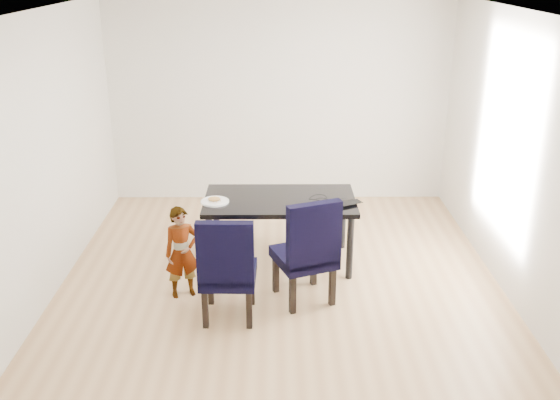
{
  "coord_description": "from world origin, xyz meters",
  "views": [
    {
      "loc": [
        -0.03,
        -5.66,
        3.13
      ],
      "look_at": [
        0.0,
        0.2,
        0.85
      ],
      "focal_mm": 40.0,
      "sensor_mm": 36.0,
      "label": 1
    }
  ],
  "objects_px": {
    "chair_left": "(228,266)",
    "chair_right": "(304,248)",
    "dining_table": "(280,231)",
    "laptop": "(345,202)",
    "plate": "(215,202)",
    "child": "(182,252)"
  },
  "relations": [
    {
      "from": "chair_right",
      "to": "laptop",
      "type": "height_order",
      "value": "chair_right"
    },
    {
      "from": "laptop",
      "to": "chair_right",
      "type": "bearing_deg",
      "value": 29.15
    },
    {
      "from": "child",
      "to": "dining_table",
      "type": "bearing_deg",
      "value": 14.83
    },
    {
      "from": "chair_right",
      "to": "plate",
      "type": "height_order",
      "value": "chair_right"
    },
    {
      "from": "chair_left",
      "to": "chair_right",
      "type": "distance_m",
      "value": 0.77
    },
    {
      "from": "chair_left",
      "to": "plate",
      "type": "distance_m",
      "value": 1.04
    },
    {
      "from": "dining_table",
      "to": "child",
      "type": "xyz_separation_m",
      "value": [
        -0.96,
        -0.71,
        0.09
      ]
    },
    {
      "from": "chair_right",
      "to": "child",
      "type": "relative_size",
      "value": 1.17
    },
    {
      "from": "dining_table",
      "to": "plate",
      "type": "height_order",
      "value": "plate"
    },
    {
      "from": "dining_table",
      "to": "plate",
      "type": "distance_m",
      "value": 0.79
    },
    {
      "from": "chair_right",
      "to": "laptop",
      "type": "distance_m",
      "value": 0.81
    },
    {
      "from": "dining_table",
      "to": "child",
      "type": "bearing_deg",
      "value": -143.51
    },
    {
      "from": "dining_table",
      "to": "laptop",
      "type": "xyz_separation_m",
      "value": [
        0.68,
        -0.15,
        0.39
      ]
    },
    {
      "from": "chair_right",
      "to": "laptop",
      "type": "xyz_separation_m",
      "value": [
        0.45,
        0.63,
        0.22
      ]
    },
    {
      "from": "chair_right",
      "to": "plate",
      "type": "relative_size",
      "value": 3.66
    },
    {
      "from": "dining_table",
      "to": "chair_left",
      "type": "bearing_deg",
      "value": -113.5
    },
    {
      "from": "dining_table",
      "to": "chair_right",
      "type": "xyz_separation_m",
      "value": [
        0.23,
        -0.78,
        0.17
      ]
    },
    {
      "from": "chair_left",
      "to": "chair_right",
      "type": "relative_size",
      "value": 0.96
    },
    {
      "from": "laptop",
      "to": "child",
      "type": "bearing_deg",
      "value": -6.33
    },
    {
      "from": "dining_table",
      "to": "laptop",
      "type": "relative_size",
      "value": 5.22
    },
    {
      "from": "plate",
      "to": "laptop",
      "type": "distance_m",
      "value": 1.36
    },
    {
      "from": "dining_table",
      "to": "laptop",
      "type": "height_order",
      "value": "laptop"
    }
  ]
}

